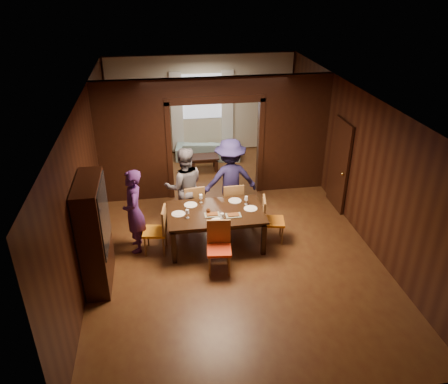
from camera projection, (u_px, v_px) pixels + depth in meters
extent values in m
plane|color=#542A17|center=(226.00, 226.00, 9.61)|extent=(9.00, 9.00, 0.00)
cube|color=silver|center=(226.00, 96.00, 8.27)|extent=(5.50, 9.00, 0.02)
cube|color=black|center=(202.00, 104.00, 12.89)|extent=(5.50, 0.02, 2.90)
cube|color=black|center=(88.00, 174.00, 8.56)|extent=(0.02, 9.00, 2.90)
cube|color=black|center=(353.00, 157.00, 9.32)|extent=(0.02, 9.00, 2.90)
cube|color=black|center=(134.00, 153.00, 10.19)|extent=(1.65, 0.15, 2.40)
cube|color=black|center=(293.00, 144.00, 10.72)|extent=(1.65, 0.15, 2.40)
cube|color=black|center=(215.00, 88.00, 9.79)|extent=(5.50, 0.15, 0.50)
cube|color=beige|center=(202.00, 105.00, 12.86)|extent=(5.40, 0.04, 2.85)
imported|color=#472161|center=(134.00, 211.00, 8.45)|extent=(0.45, 0.65, 1.72)
imported|color=slate|center=(184.00, 187.00, 9.33)|extent=(0.91, 0.74, 1.77)
imported|color=#201D48|center=(230.00, 180.00, 9.55)|extent=(1.25, 0.79, 1.86)
imported|color=#94BDC1|center=(208.00, 149.00, 12.87)|extent=(1.97, 1.00, 0.55)
imported|color=black|center=(222.00, 205.00, 8.79)|extent=(0.33, 0.33, 0.08)
cube|color=black|center=(216.00, 228.00, 8.82)|extent=(1.91, 1.19, 0.76)
cube|color=black|center=(204.00, 163.00, 12.17)|extent=(0.80, 0.50, 0.40)
cube|color=black|center=(95.00, 234.00, 7.48)|extent=(0.40, 1.20, 2.00)
cube|color=black|center=(339.00, 165.00, 9.94)|extent=(0.06, 0.90, 2.10)
cube|color=silver|center=(202.00, 97.00, 12.72)|extent=(1.20, 0.03, 1.30)
cube|color=white|center=(177.00, 113.00, 12.79)|extent=(0.35, 0.06, 2.40)
cube|color=white|center=(227.00, 111.00, 12.99)|extent=(0.35, 0.06, 2.40)
cylinder|color=silver|center=(178.00, 214.00, 8.55)|extent=(0.27, 0.27, 0.01)
cylinder|color=white|center=(191.00, 205.00, 8.87)|extent=(0.27, 0.27, 0.01)
cylinder|color=silver|center=(235.00, 201.00, 9.03)|extent=(0.27, 0.27, 0.01)
cylinder|color=white|center=(251.00, 209.00, 8.74)|extent=(0.27, 0.27, 0.01)
cylinder|color=white|center=(218.00, 221.00, 8.30)|extent=(0.27, 0.27, 0.01)
cube|color=gray|center=(212.00, 214.00, 8.51)|extent=(0.30, 0.20, 0.04)
cube|color=gray|center=(233.00, 215.00, 8.49)|extent=(0.30, 0.20, 0.04)
cylinder|color=white|center=(222.00, 217.00, 8.33)|extent=(0.07, 0.07, 0.14)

